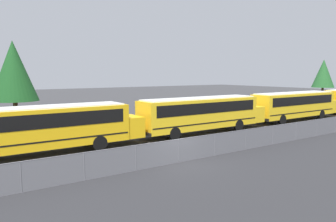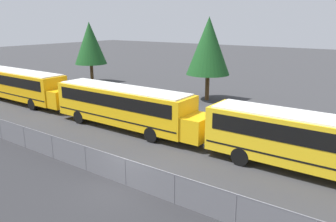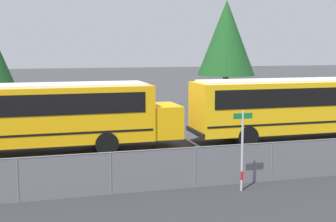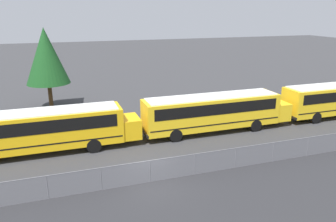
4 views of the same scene
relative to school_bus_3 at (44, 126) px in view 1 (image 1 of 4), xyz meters
name	(u,v)px [view 1 (image 1 of 4)]	position (x,y,z in m)	size (l,w,h in m)	color
ground_plane	(179,162)	(6.28, -6.84, -1.97)	(200.00, 200.00, 0.00)	#38383A
road_strip	(254,191)	(6.28, -12.84, -1.97)	(160.75, 12.00, 0.01)	#2B2B2D
fence	(179,150)	(6.28, -6.84, -1.21)	(126.82, 0.07, 1.49)	#9EA0A5
school_bus_3	(44,126)	(0.00, 0.00, 0.00)	(13.76, 2.63, 3.29)	yellow
school_bus_4	(203,112)	(14.14, 0.02, 0.00)	(13.76, 2.63, 3.29)	yellow
school_bus_5	(296,104)	(28.36, 0.02, 0.00)	(13.76, 2.63, 3.29)	yellow
tree_1	(14,71)	(0.39, 12.41, 3.73)	(4.54, 4.54, 8.68)	#51381E
tree_2	(323,74)	(58.13, 14.07, 3.45)	(4.34, 4.34, 8.27)	#51381E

